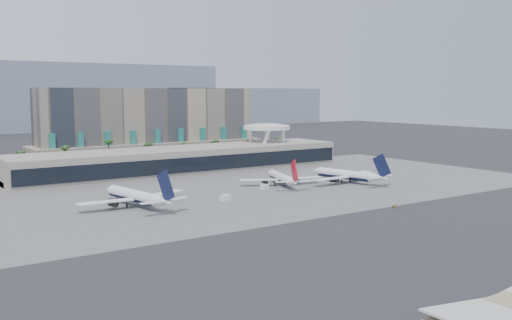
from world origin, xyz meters
TOP-DOWN VIEW (x-y plane):
  - ground at (0.00, 0.00)m, footprint 900.00×900.00m
  - apron_pad at (0.00, 55.00)m, footprint 260.00×130.00m
  - mountain_ridge at (27.88, 470.00)m, footprint 680.00×60.00m
  - hotel at (10.00, 174.41)m, footprint 140.00×30.00m
  - terminal at (0.00, 109.84)m, footprint 170.00×32.50m
  - saucer_structure at (55.00, 116.00)m, footprint 26.00×26.00m
  - palm_row at (7.00, 145.00)m, footprint 157.80×2.80m
  - airliner_left at (-54.00, 39.70)m, footprint 41.24×42.77m
  - airliner_centre at (15.07, 48.19)m, footprint 34.99×36.20m
  - airliner_right at (43.14, 37.81)m, footprint 39.17×40.72m
  - service_vehicle_a at (-22.71, 32.02)m, footprint 4.75×3.36m
  - service_vehicle_b at (3.40, 44.46)m, footprint 3.97×2.91m
  - taxiway_sign at (18.67, -11.77)m, footprint 2.02×0.86m

SIDE VIEW (x-z plane):
  - ground at x=0.00m, z-range 0.00..0.00m
  - apron_pad at x=0.00m, z-range 0.00..0.06m
  - taxiway_sign at x=18.67m, z-range 0.00..0.92m
  - service_vehicle_b at x=3.40m, z-range 0.00..1.83m
  - service_vehicle_a at x=-22.71m, z-range 0.00..2.11m
  - airliner_centre at x=15.07m, z-range -3.21..9.74m
  - airliner_right at x=43.14m, z-range -3.52..10.69m
  - airliner_left at x=-54.00m, z-range -3.68..11.17m
  - terminal at x=0.00m, z-range -0.73..13.77m
  - palm_row at x=7.00m, z-range 3.95..17.05m
  - hotel at x=10.00m, z-range -4.19..37.81m
  - saucer_structure at x=55.00m, z-range 7.51..29.40m
  - mountain_ridge at x=27.88m, z-range -5.11..64.89m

